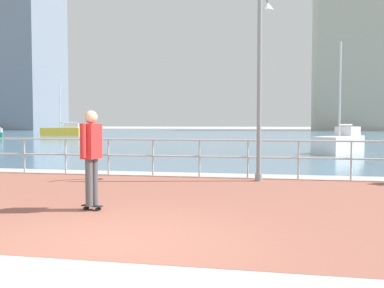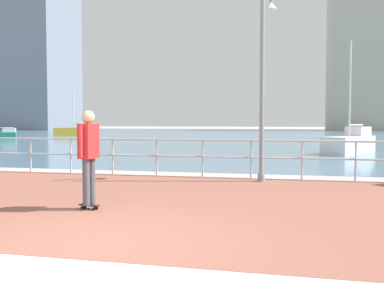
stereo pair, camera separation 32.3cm
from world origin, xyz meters
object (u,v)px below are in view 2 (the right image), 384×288
object	(u,v)px
skateboarder	(89,150)
sailboat_yellow	(350,143)
sailboat_red	(75,131)
lamppost	(265,66)
sailboat_blue	(0,135)

from	to	relation	value
skateboarder	sailboat_yellow	size ratio (longest dim) A/B	0.31
skateboarder	sailboat_red	xyz separation A→B (m)	(-21.48, 39.86, -0.49)
lamppost	skateboarder	bearing A→B (deg)	-122.23
lamppost	sailboat_red	world-z (taller)	sailboat_red
lamppost	sailboat_yellow	xyz separation A→B (m)	(3.77, 11.48, -2.54)
lamppost	skateboarder	distance (m)	5.77
sailboat_blue	sailboat_red	xyz separation A→B (m)	(1.19, 12.06, 0.18)
skateboarder	sailboat_yellow	world-z (taller)	sailboat_yellow
sailboat_blue	sailboat_red	distance (m)	12.12
lamppost	sailboat_red	bearing A→B (deg)	124.63
lamppost	sailboat_yellow	size ratio (longest dim) A/B	0.98
sailboat_blue	sailboat_red	world-z (taller)	sailboat_red
lamppost	sailboat_yellow	bearing A→B (deg)	71.82
sailboat_yellow	sailboat_red	distance (m)	36.85
lamppost	sailboat_blue	xyz separation A→B (m)	(-25.55, 23.22, -2.67)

